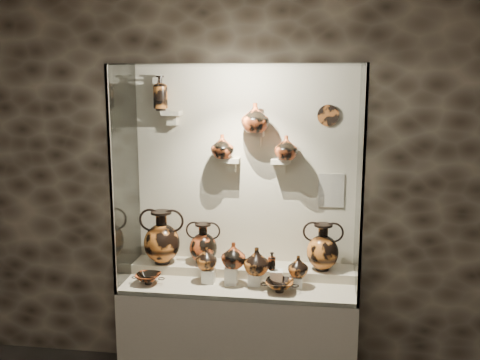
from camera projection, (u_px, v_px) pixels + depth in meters
The scene contains 36 objects.
wall_back at pixel (245, 172), 4.12m from camera, with size 5.00×0.02×3.20m, color #2B231B.
plinth at pixel (239, 336), 4.02m from camera, with size 1.70×0.60×0.80m, color beige.
front_tier at pixel (239, 283), 3.95m from camera, with size 1.68×0.58×0.03m, color #C2B296.
rear_tier at pixel (242, 271), 4.11m from camera, with size 1.70×0.25×0.10m, color #C2B296.
back_panel at pixel (245, 172), 4.11m from camera, with size 1.70×0.03×1.60m, color beige.
glass_front at pixel (233, 187), 3.52m from camera, with size 1.70×0.01×1.60m, color white.
glass_left at pixel (125, 176), 3.92m from camera, with size 0.01×0.60×1.60m, color white.
glass_right at pixel (360, 182), 3.69m from camera, with size 0.01×0.60×1.60m, color white.
glass_top at pixel (239, 65), 3.66m from camera, with size 1.70×0.60×0.01m, color white.
frame_post_left at pixel (111, 184), 3.64m from camera, with size 0.02×0.02×1.60m, color gray.
frame_post_right at pixel (363, 191), 3.41m from camera, with size 0.02×0.02×1.60m, color gray.
pedestal_a at pixel (208, 276), 3.92m from camera, with size 0.09×0.09×0.10m, color white.
pedestal_b at pixel (231, 275), 3.89m from camera, with size 0.09×0.09×0.13m, color white.
pedestal_c at pixel (254, 279), 3.87m from camera, with size 0.09×0.09×0.09m, color white.
pedestal_d at pixel (277, 278), 3.85m from camera, with size 0.09×0.09×0.12m, color white.
pedestal_e at pixel (296, 282), 3.83m from camera, with size 0.09×0.09×0.08m, color white.
bracket_ul at pixel (172, 113), 4.03m from camera, with size 0.14×0.12×0.04m, color beige.
bracket_ca at pixel (231, 160), 4.03m from camera, with size 0.14×0.12×0.04m, color beige.
bracket_cb at pixel (257, 134), 3.97m from camera, with size 0.10×0.12×0.04m, color beige.
bracket_cc at pixel (281, 161), 3.98m from camera, with size 0.14×0.12×0.04m, color beige.
amphora_left at pixel (162, 237), 4.10m from camera, with size 0.33×0.33×0.42m, color #BF6624, non-canonical shape.
amphora_mid at pixel (203, 243), 4.10m from camera, with size 0.26×0.26×0.32m, color #B84A20, non-canonical shape.
amphora_right at pixel (323, 247), 3.96m from camera, with size 0.29×0.29×0.36m, color #BF6624, non-canonical shape.
jug_a at pixel (206, 258), 3.91m from camera, with size 0.16×0.16×0.17m, color #BF6624.
jug_b at pixel (234, 255), 3.85m from camera, with size 0.18×0.18×0.19m, color #B84A20.
jug_c at pixel (257, 261), 3.83m from camera, with size 0.19×0.19×0.20m, color #BF6624.
jug_e at pixel (298, 266), 3.81m from camera, with size 0.15×0.15×0.15m, color #BF6624.
lekythos_small at pixel (272, 260), 3.83m from camera, with size 0.07×0.07×0.15m, color #B84A20, non-canonical shape.
kylix_left at pixel (148, 278), 3.89m from camera, with size 0.23×0.20×0.09m, color #B84A20, non-canonical shape.
kylix_right at pixel (280, 285), 3.74m from camera, with size 0.26×0.22×0.10m, color #BF6624, non-canonical shape.
lekythos_tall at pixel (160, 91), 4.01m from camera, with size 0.12×0.12×0.30m, color #BF6624, non-canonical shape.
ovoid_vase_a at pixel (222, 146), 3.99m from camera, with size 0.17×0.17×0.18m, color #B84A20.
ovoid_vase_b at pixel (255, 118), 3.90m from camera, with size 0.21×0.21×0.21m, color #B84A20.
ovoid_vase_c at pixel (286, 148), 3.92m from camera, with size 0.17×0.17×0.18m, color #B84A20.
wall_plate at pixel (328, 115), 3.92m from camera, with size 0.16×0.16×0.02m, color #9A4F1E.
info_placard at pixel (331, 190), 4.02m from camera, with size 0.19×0.01×0.26m, color beige.
Camera 1 is at (0.54, -1.52, 2.29)m, focal length 40.00 mm.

